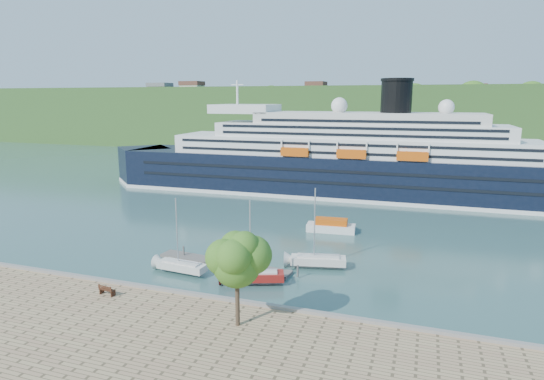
% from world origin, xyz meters
% --- Properties ---
extents(ground, '(400.00, 400.00, 0.00)m').
position_xyz_m(ground, '(0.00, 0.00, 0.00)').
color(ground, '#325A58').
rests_on(ground, ground).
extents(far_hillside, '(400.00, 50.00, 24.00)m').
position_xyz_m(far_hillside, '(0.00, 145.00, 12.00)').
color(far_hillside, '#2F5220').
rests_on(far_hillside, ground).
extents(quay_coping, '(220.00, 0.50, 0.30)m').
position_xyz_m(quay_coping, '(0.00, -0.20, 1.15)').
color(quay_coping, slate).
rests_on(quay_coping, promenade).
extents(cruise_ship, '(105.60, 17.54, 23.65)m').
position_xyz_m(cruise_ship, '(3.80, 55.99, 11.82)').
color(cruise_ship, black).
rests_on(cruise_ship, ground).
extents(park_bench, '(1.87, 0.96, 1.15)m').
position_xyz_m(park_bench, '(-7.48, -2.81, 1.57)').
color(park_bench, '#452313').
rests_on(park_bench, promenade).
extents(promenade_tree, '(5.44, 5.44, 9.01)m').
position_xyz_m(promenade_tree, '(6.92, -4.23, 5.51)').
color(promenade_tree, '#2A6219').
rests_on(promenade_tree, promenade).
extents(floating_pontoon, '(17.59, 4.05, 0.39)m').
position_xyz_m(floating_pontoon, '(-1.31, 10.60, 0.19)').
color(floating_pontoon, slate).
rests_on(floating_pontoon, ground).
extents(sailboat_white_near, '(6.69, 2.38, 8.46)m').
position_xyz_m(sailboat_white_near, '(-4.70, 6.61, 4.23)').
color(sailboat_white_near, silver).
rests_on(sailboat_white_near, ground).
extents(sailboat_red, '(7.14, 4.15, 8.91)m').
position_xyz_m(sailboat_red, '(4.38, 6.47, 4.46)').
color(sailboat_red, maroon).
rests_on(sailboat_red, ground).
extents(sailboat_white_far, '(7.42, 3.48, 9.25)m').
position_xyz_m(sailboat_white_far, '(9.76, 13.36, 4.62)').
color(sailboat_white_far, silver).
rests_on(sailboat_white_far, ground).
extents(tender_launch, '(7.50, 3.14, 2.02)m').
position_xyz_m(tender_launch, '(8.17, 28.62, 1.01)').
color(tender_launch, '#D1500C').
rests_on(tender_launch, ground).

